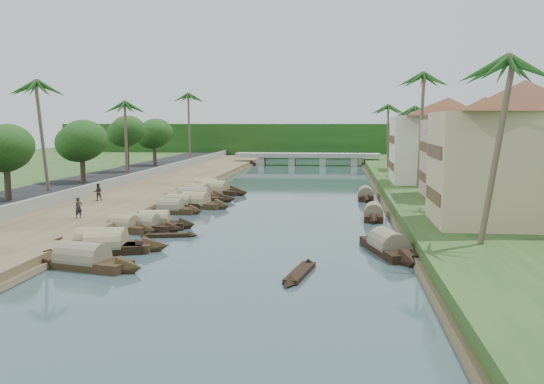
# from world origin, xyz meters

# --- Properties ---
(ground) EXTENTS (220.00, 220.00, 0.00)m
(ground) POSITION_xyz_m (0.00, 0.00, 0.00)
(ground) COLOR #35494F
(ground) RESTS_ON ground
(left_bank) EXTENTS (10.00, 180.00, 0.80)m
(left_bank) POSITION_xyz_m (-16.00, 20.00, 0.40)
(left_bank) COLOR brown
(left_bank) RESTS_ON ground
(right_bank) EXTENTS (16.00, 180.00, 1.20)m
(right_bank) POSITION_xyz_m (19.00, 20.00, 0.60)
(right_bank) COLOR #24441B
(right_bank) RESTS_ON ground
(road) EXTENTS (8.00, 180.00, 1.40)m
(road) POSITION_xyz_m (-24.50, 20.00, 0.70)
(road) COLOR black
(road) RESTS_ON ground
(retaining_wall) EXTENTS (0.40, 180.00, 1.10)m
(retaining_wall) POSITION_xyz_m (-20.20, 20.00, 1.35)
(retaining_wall) COLOR gray
(retaining_wall) RESTS_ON left_bank
(treeline) EXTENTS (120.00, 14.00, 8.00)m
(treeline) POSITION_xyz_m (0.00, 100.00, 4.00)
(treeline) COLOR #183A0F
(treeline) RESTS_ON ground
(bridge) EXTENTS (28.00, 4.00, 2.40)m
(bridge) POSITION_xyz_m (0.00, 72.00, 1.72)
(bridge) COLOR gray
(bridge) RESTS_ON ground
(building_near) EXTENTS (14.85, 14.85, 10.20)m
(building_near) POSITION_xyz_m (18.99, -2.00, 6.38)
(building_near) COLOR tan
(building_near) RESTS_ON right_bank
(building_mid) EXTENTS (14.11, 14.11, 9.70)m
(building_mid) POSITION_xyz_m (19.99, 14.00, 6.13)
(building_mid) COLOR tan
(building_mid) RESTS_ON right_bank
(building_far) EXTENTS (15.59, 15.59, 10.20)m
(building_far) POSITION_xyz_m (18.99, 28.00, 6.38)
(building_far) COLOR silver
(building_far) RESTS_ON right_bank
(building_distant) EXTENTS (12.62, 12.62, 9.20)m
(building_distant) POSITION_xyz_m (19.99, 48.00, 5.88)
(building_distant) COLOR tan
(building_distant) RESTS_ON right_bank
(sampan_0) EXTENTS (8.55, 3.85, 2.21)m
(sampan_0) POSITION_xyz_m (-8.67, -13.22, 0.42)
(sampan_0) COLOR black
(sampan_0) RESTS_ON ground
(sampan_1) EXTENTS (7.05, 3.84, 2.08)m
(sampan_1) POSITION_xyz_m (-8.96, -9.47, 0.41)
(sampan_1) COLOR black
(sampan_1) RESTS_ON ground
(sampan_2) EXTENTS (9.22, 2.91, 2.37)m
(sampan_2) POSITION_xyz_m (-9.31, -8.68, 0.42)
(sampan_2) COLOR black
(sampan_2) RESTS_ON ground
(sampan_3) EXTENTS (7.04, 2.82, 1.91)m
(sampan_3) POSITION_xyz_m (-9.02, -1.02, 0.41)
(sampan_3) COLOR black
(sampan_3) RESTS_ON ground
(sampan_4) EXTENTS (6.32, 3.33, 1.83)m
(sampan_4) POSITION_xyz_m (-10.43, -1.61, 0.40)
(sampan_4) COLOR black
(sampan_4) RESTS_ON ground
(sampan_5) EXTENTS (6.89, 2.57, 2.16)m
(sampan_5) POSITION_xyz_m (-8.43, -0.06, 0.42)
(sampan_5) COLOR black
(sampan_5) RESTS_ON ground
(sampan_6) EXTENTS (6.48, 1.88, 1.96)m
(sampan_6) POSITION_xyz_m (-9.41, 7.95, 0.41)
(sampan_6) COLOR black
(sampan_6) RESTS_ON ground
(sampan_7) EXTENTS (7.22, 1.75, 1.95)m
(sampan_7) POSITION_xyz_m (-9.63, 11.54, 0.41)
(sampan_7) COLOR black
(sampan_7) RESTS_ON ground
(sampan_8) EXTENTS (7.76, 3.26, 2.33)m
(sampan_8) POSITION_xyz_m (-7.99, 11.94, 0.42)
(sampan_8) COLOR black
(sampan_8) RESTS_ON ground
(sampan_9) EXTENTS (9.49, 2.45, 2.35)m
(sampan_9) POSITION_xyz_m (-9.27, 16.30, 0.42)
(sampan_9) COLOR black
(sampan_9) RESTS_ON ground
(sampan_10) EXTENTS (8.31, 4.42, 2.26)m
(sampan_10) POSITION_xyz_m (-9.88, 20.26, 0.42)
(sampan_10) COLOR black
(sampan_10) RESTS_ON ground
(sampan_11) EXTENTS (8.68, 3.99, 2.41)m
(sampan_11) POSITION_xyz_m (-8.29, 23.18, 0.42)
(sampan_11) COLOR black
(sampan_11) RESTS_ON ground
(sampan_12) EXTENTS (8.46, 3.60, 2.02)m
(sampan_12) POSITION_xyz_m (-8.47, 24.20, 0.41)
(sampan_12) COLOR black
(sampan_12) RESTS_ON ground
(sampan_13) EXTENTS (8.18, 2.02, 2.23)m
(sampan_13) POSITION_xyz_m (-10.15, 26.55, 0.42)
(sampan_13) COLOR black
(sampan_13) RESTS_ON ground
(sampan_14) EXTENTS (4.03, 9.25, 2.21)m
(sampan_14) POSITION_xyz_m (9.42, -7.18, 0.42)
(sampan_14) COLOR black
(sampan_14) RESTS_ON ground
(sampan_15) EXTENTS (1.86, 7.19, 1.95)m
(sampan_15) POSITION_xyz_m (9.24, 7.00, 0.41)
(sampan_15) COLOR black
(sampan_15) RESTS_ON ground
(sampan_16) EXTENTS (1.71, 7.76, 1.93)m
(sampan_16) POSITION_xyz_m (9.14, 20.93, 0.41)
(sampan_16) COLOR black
(sampan_16) RESTS_ON ground
(canoe_0) EXTENTS (1.89, 6.21, 0.82)m
(canoe_0) POSITION_xyz_m (4.08, -13.47, 0.10)
(canoe_0) COLOR black
(canoe_0) RESTS_ON ground
(canoe_1) EXTENTS (4.35, 1.66, 0.70)m
(canoe_1) POSITION_xyz_m (-6.30, -3.38, 0.10)
(canoe_1) COLOR black
(canoe_1) RESTS_ON ground
(canoe_2) EXTENTS (4.78, 1.88, 0.69)m
(canoe_2) POSITION_xyz_m (-10.24, 19.87, 0.10)
(canoe_2) COLOR black
(canoe_2) RESTS_ON ground
(palm_0) EXTENTS (3.20, 3.20, 12.45)m
(palm_0) POSITION_xyz_m (15.00, -9.46, 11.85)
(palm_0) COLOR brown
(palm_0) RESTS_ON ground
(palm_1) EXTENTS (3.20, 3.20, 9.39)m
(palm_1) POSITION_xyz_m (16.00, 5.40, 8.87)
(palm_1) COLOR brown
(palm_1) RESTS_ON ground
(palm_2) EXTENTS (3.20, 3.20, 14.01)m
(palm_2) POSITION_xyz_m (15.00, 22.01, 13.32)
(palm_2) COLOR brown
(palm_2) RESTS_ON ground
(palm_3) EXTENTS (3.20, 3.20, 10.72)m
(palm_3) POSITION_xyz_m (16.00, 37.78, 10.16)
(palm_3) COLOR brown
(palm_3) RESTS_ON ground
(palm_5) EXTENTS (3.20, 3.20, 12.65)m
(palm_5) POSITION_xyz_m (-24.00, 13.02, 12.23)
(palm_5) COLOR brown
(palm_5) RESTS_ON ground
(palm_6) EXTENTS (3.20, 3.20, 11.14)m
(palm_6) POSITION_xyz_m (-22.00, 31.47, 10.76)
(palm_6) COLOR brown
(palm_6) RESTS_ON ground
(palm_7) EXTENTS (3.20, 3.20, 11.36)m
(palm_7) POSITION_xyz_m (14.00, 53.04, 10.77)
(palm_7) COLOR brown
(palm_7) RESTS_ON ground
(palm_8) EXTENTS (3.20, 3.20, 13.49)m
(palm_8) POSITION_xyz_m (-20.50, 59.80, 13.02)
(palm_8) COLOR brown
(palm_8) RESTS_ON ground
(tree_2) EXTENTS (4.83, 4.83, 6.67)m
(tree_2) POSITION_xyz_m (-24.00, 5.66, 6.01)
(tree_2) COLOR #4B392B
(tree_2) RESTS_ON ground
(tree_3) EXTENTS (5.51, 5.51, 7.09)m
(tree_3) POSITION_xyz_m (-24.00, 22.09, 6.17)
(tree_3) COLOR #4B392B
(tree_3) RESTS_ON ground
(tree_4) EXTENTS (4.85, 4.85, 7.74)m
(tree_4) POSITION_xyz_m (-24.00, 37.26, 7.05)
(tree_4) COLOR #4B392B
(tree_4) RESTS_ON ground
(tree_5) EXTENTS (5.45, 5.45, 7.39)m
(tree_5) POSITION_xyz_m (-24.00, 50.25, 6.48)
(tree_5) COLOR #4B392B
(tree_5) RESTS_ON ground
(tree_6) EXTENTS (4.54, 4.54, 7.60)m
(tree_6) POSITION_xyz_m (24.00, 30.10, 6.82)
(tree_6) COLOR #4B392B
(tree_6) RESTS_ON ground
(person_near) EXTENTS (0.71, 0.73, 1.69)m
(person_near) POSITION_xyz_m (-14.55, -0.41, 1.65)
(person_near) COLOR #212128
(person_near) RESTS_ON left_bank
(person_far) EXTENTS (1.03, 0.94, 1.71)m
(person_far) POSITION_xyz_m (-17.34, 10.27, 1.66)
(person_far) COLOR #2E2A20
(person_far) RESTS_ON left_bank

